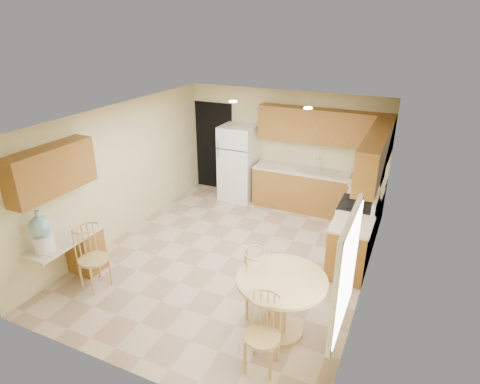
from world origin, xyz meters
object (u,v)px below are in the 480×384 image
at_px(stove, 356,226).
at_px(water_crock, 42,233).
at_px(dining_table, 281,298).
at_px(refrigerator, 238,163).
at_px(chair_desk, 87,255).
at_px(chair_table_a, 256,280).
at_px(chair_table_b, 259,333).

height_order(stove, water_crock, water_crock).
height_order(dining_table, water_crock, water_crock).
relative_size(refrigerator, stove, 1.57).
bearing_deg(stove, dining_table, -101.62).
relative_size(refrigerator, chair_desk, 1.69).
relative_size(stove, chair_table_a, 1.11).
bearing_deg(dining_table, water_crock, -169.05).
xyz_separation_m(stove, chair_desk, (-3.47, -2.88, 0.15)).
distance_m(refrigerator, chair_table_b, 5.10).
bearing_deg(chair_table_b, refrigerator, -65.39).
bearing_deg(chair_table_a, chair_desk, -103.64).
bearing_deg(stove, chair_table_a, -111.53).
height_order(stove, chair_table_a, stove).
distance_m(dining_table, chair_table_a, 0.45).
distance_m(refrigerator, stove, 3.15).
relative_size(chair_table_a, chair_desk, 0.97).
distance_m(chair_table_b, chair_desk, 2.98).
distance_m(dining_table, chair_table_b, 0.74).
bearing_deg(chair_table_a, stove, 133.91).
xyz_separation_m(chair_table_a, chair_table_b, (0.42, -0.90, -0.00)).
bearing_deg(refrigerator, stove, -22.99).
distance_m(chair_table_a, chair_table_b, 0.99).
relative_size(dining_table, chair_table_b, 1.18).
bearing_deg(dining_table, chair_table_b, -90.00).
relative_size(refrigerator, water_crock, 2.68).
bearing_deg(stove, water_crock, -140.73).
height_order(chair_table_b, chair_desk, chair_desk).
bearing_deg(chair_desk, water_crock, -40.39).
height_order(dining_table, chair_table_a, chair_table_a).
height_order(refrigerator, dining_table, refrigerator).
distance_m(refrigerator, water_crock, 4.56).
relative_size(refrigerator, chair_table_b, 1.74).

